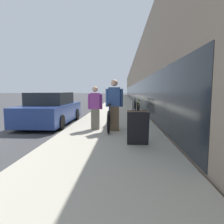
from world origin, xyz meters
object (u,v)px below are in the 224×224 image
(cruiser_bike_middle, at_px, (135,105))
(parked_sedan_curbside, at_px, (51,110))
(person_rider, at_px, (114,105))
(person_bystander, at_px, (95,108))
(bike_rack_hoop, at_px, (133,107))
(cruiser_bike_nearest, at_px, (138,107))
(tandem_bicycle, at_px, (110,118))
(sandwich_board_sign, at_px, (138,128))

(cruiser_bike_middle, distance_m, parked_sedan_curbside, 7.19)
(person_rider, xyz_separation_m, person_bystander, (-0.72, 0.21, -0.12))
(bike_rack_hoop, distance_m, cruiser_bike_middle, 3.70)
(cruiser_bike_nearest, height_order, cruiser_bike_middle, cruiser_bike_nearest)
(tandem_bicycle, xyz_separation_m, bike_rack_hoop, (1.04, 3.73, 0.10))
(person_bystander, distance_m, cruiser_bike_nearest, 5.73)
(person_rider, xyz_separation_m, sandwich_board_sign, (0.71, -1.80, -0.47))
(bike_rack_hoop, distance_m, parked_sedan_curbside, 4.43)
(person_rider, bearing_deg, cruiser_bike_middle, 81.08)
(sandwich_board_sign, bearing_deg, cruiser_bike_middle, 86.95)
(person_bystander, xyz_separation_m, cruiser_bike_middle, (1.93, 7.51, -0.43))
(bike_rack_hoop, relative_size, parked_sedan_curbside, 0.19)
(cruiser_bike_middle, distance_m, sandwich_board_sign, 9.53)
(person_bystander, bearing_deg, cruiser_bike_nearest, 69.65)
(cruiser_bike_middle, bearing_deg, person_bystander, -104.39)
(person_bystander, distance_m, bike_rack_hoop, 4.15)
(cruiser_bike_middle, relative_size, parked_sedan_curbside, 0.41)
(cruiser_bike_nearest, distance_m, sandwich_board_sign, 7.38)
(bike_rack_hoop, bearing_deg, tandem_bicycle, -105.52)
(bike_rack_hoop, relative_size, sandwich_board_sign, 0.94)
(tandem_bicycle, xyz_separation_m, sandwich_board_sign, (0.87, -2.10, 0.04))
(tandem_bicycle, xyz_separation_m, person_bystander, (-0.55, -0.10, 0.39))
(person_rider, xyz_separation_m, cruiser_bike_middle, (1.21, 7.72, -0.55))
(bike_rack_hoop, bearing_deg, cruiser_bike_nearest, 75.26)
(cruiser_bike_middle, relative_size, sandwich_board_sign, 1.98)
(person_rider, distance_m, person_bystander, 0.75)
(person_bystander, relative_size, cruiser_bike_nearest, 0.91)
(tandem_bicycle, height_order, bike_rack_hoop, tandem_bicycle)
(cruiser_bike_middle, bearing_deg, cruiser_bike_nearest, -88.39)
(cruiser_bike_middle, xyz_separation_m, parked_sedan_curbside, (-4.22, -5.81, 0.19))
(sandwich_board_sign, bearing_deg, parked_sedan_curbside, 135.11)
(tandem_bicycle, height_order, cruiser_bike_middle, tandem_bicycle)
(person_rider, distance_m, parked_sedan_curbside, 3.58)
(cruiser_bike_nearest, height_order, parked_sedan_curbside, parked_sedan_curbside)
(person_bystander, bearing_deg, bike_rack_hoop, 67.51)
(cruiser_bike_nearest, xyz_separation_m, cruiser_bike_middle, (-0.06, 2.15, -0.00))
(bike_rack_hoop, xyz_separation_m, cruiser_bike_middle, (0.34, 3.69, -0.14))
(person_bystander, bearing_deg, sandwich_board_sign, -54.60)
(cruiser_bike_middle, xyz_separation_m, sandwich_board_sign, (-0.51, -9.52, 0.08))
(bike_rack_hoop, height_order, parked_sedan_curbside, parked_sedan_curbside)
(person_rider, relative_size, bike_rack_hoop, 2.16)
(person_rider, relative_size, cruiser_bike_nearest, 1.05)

